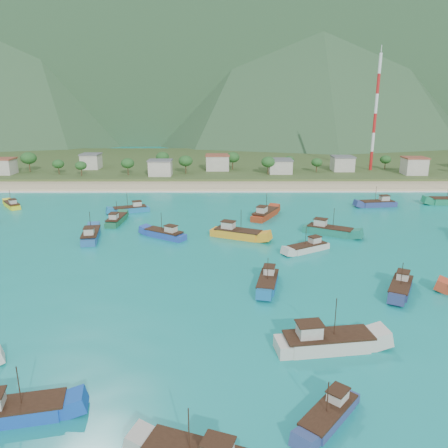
{
  "coord_description": "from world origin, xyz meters",
  "views": [
    {
      "loc": [
        -4.46,
        -80.09,
        31.1
      ],
      "look_at": [
        -4.12,
        18.0,
        3.0
      ],
      "focal_mm": 35.0,
      "sensor_mm": 36.0,
      "label": 1
    }
  ],
  "objects_px": {
    "boat_7": "(308,248)",
    "boat_15": "(329,415)",
    "boat_6": "(116,220)",
    "boat_13": "(14,412)",
    "boat_18": "(131,210)",
    "boat_20": "(165,234)",
    "boat_21": "(378,204)",
    "boat_0": "(237,234)",
    "boat_22": "(12,205)",
    "boat_1": "(268,282)",
    "radio_tower": "(375,113)",
    "boat_8": "(91,236)",
    "boat_4": "(401,288)",
    "boat_17": "(329,231)",
    "boat_2": "(326,343)",
    "boat_27": "(265,214)"
  },
  "relations": [
    {
      "from": "boat_15",
      "to": "boat_22",
      "type": "relative_size",
      "value": 0.92
    },
    {
      "from": "boat_20",
      "to": "boat_0",
      "type": "bearing_deg",
      "value": -57.82
    },
    {
      "from": "boat_7",
      "to": "boat_15",
      "type": "height_order",
      "value": "boat_7"
    },
    {
      "from": "boat_4",
      "to": "boat_20",
      "type": "bearing_deg",
      "value": -6.25
    },
    {
      "from": "radio_tower",
      "to": "boat_6",
      "type": "xyz_separation_m",
      "value": [
        -91.83,
        -78.43,
        -24.64
      ]
    },
    {
      "from": "boat_1",
      "to": "boat_17",
      "type": "bearing_deg",
      "value": -108.49
    },
    {
      "from": "boat_18",
      "to": "boat_20",
      "type": "bearing_deg",
      "value": -172.52
    },
    {
      "from": "boat_6",
      "to": "boat_13",
      "type": "bearing_deg",
      "value": -80.59
    },
    {
      "from": "boat_21",
      "to": "boat_13",
      "type": "bearing_deg",
      "value": 135.1
    },
    {
      "from": "boat_2",
      "to": "boat_8",
      "type": "xyz_separation_m",
      "value": [
        -43.72,
        46.34,
        -0.15
      ]
    },
    {
      "from": "boat_0",
      "to": "boat_15",
      "type": "bearing_deg",
      "value": 31.31
    },
    {
      "from": "boat_13",
      "to": "boat_18",
      "type": "distance_m",
      "value": 84.16
    },
    {
      "from": "radio_tower",
      "to": "boat_17",
      "type": "distance_m",
      "value": 99.78
    },
    {
      "from": "boat_20",
      "to": "boat_21",
      "type": "bearing_deg",
      "value": -30.29
    },
    {
      "from": "boat_1",
      "to": "boat_13",
      "type": "xyz_separation_m",
      "value": [
        -28.87,
        -32.5,
        0.09
      ]
    },
    {
      "from": "boat_8",
      "to": "boat_2",
      "type": "bearing_deg",
      "value": -56.31
    },
    {
      "from": "boat_4",
      "to": "boat_18",
      "type": "relative_size",
      "value": 0.95
    },
    {
      "from": "boat_4",
      "to": "boat_20",
      "type": "height_order",
      "value": "boat_20"
    },
    {
      "from": "radio_tower",
      "to": "boat_18",
      "type": "bearing_deg",
      "value": -143.46
    },
    {
      "from": "boat_1",
      "to": "boat_17",
      "type": "xyz_separation_m",
      "value": [
        17.59,
        29.89,
        0.2
      ]
    },
    {
      "from": "boat_21",
      "to": "boat_8",
      "type": "bearing_deg",
      "value": 104.24
    },
    {
      "from": "boat_27",
      "to": "boat_13",
      "type": "bearing_deg",
      "value": -84.94
    },
    {
      "from": "boat_13",
      "to": "boat_17",
      "type": "distance_m",
      "value": 77.79
    },
    {
      "from": "boat_20",
      "to": "boat_7",
      "type": "bearing_deg",
      "value": -73.82
    },
    {
      "from": "boat_6",
      "to": "boat_22",
      "type": "relative_size",
      "value": 1.18
    },
    {
      "from": "boat_7",
      "to": "boat_27",
      "type": "xyz_separation_m",
      "value": [
        -6.6,
        27.24,
        0.23
      ]
    },
    {
      "from": "boat_6",
      "to": "boat_22",
      "type": "height_order",
      "value": "boat_6"
    },
    {
      "from": "boat_21",
      "to": "boat_0",
      "type": "bearing_deg",
      "value": 117.24
    },
    {
      "from": "boat_15",
      "to": "boat_2",
      "type": "bearing_deg",
      "value": -60.31
    },
    {
      "from": "boat_17",
      "to": "boat_6",
      "type": "bearing_deg",
      "value": -71.44
    },
    {
      "from": "boat_13",
      "to": "boat_6",
      "type": "bearing_deg",
      "value": 173.33
    },
    {
      "from": "boat_27",
      "to": "boat_7",
      "type": "bearing_deg",
      "value": -48.58
    },
    {
      "from": "boat_22",
      "to": "boat_13",
      "type": "bearing_deg",
      "value": -103.67
    },
    {
      "from": "boat_15",
      "to": "boat_17",
      "type": "xyz_separation_m",
      "value": [
        14.67,
        62.64,
        0.32
      ]
    },
    {
      "from": "boat_0",
      "to": "boat_22",
      "type": "xyz_separation_m",
      "value": [
        -66.38,
        29.97,
        -0.31
      ]
    },
    {
      "from": "boat_6",
      "to": "boat_21",
      "type": "xyz_separation_m",
      "value": [
        74.41,
        18.06,
        0.06
      ]
    },
    {
      "from": "boat_18",
      "to": "boat_21",
      "type": "distance_m",
      "value": 73.32
    },
    {
      "from": "radio_tower",
      "to": "boat_22",
      "type": "height_order",
      "value": "radio_tower"
    },
    {
      "from": "boat_8",
      "to": "boat_18",
      "type": "relative_size",
      "value": 1.1
    },
    {
      "from": "boat_18",
      "to": "boat_1",
      "type": "bearing_deg",
      "value": -167.14
    },
    {
      "from": "boat_1",
      "to": "boat_20",
      "type": "height_order",
      "value": "boat_20"
    },
    {
      "from": "boat_2",
      "to": "boat_4",
      "type": "height_order",
      "value": "boat_2"
    },
    {
      "from": "boat_21",
      "to": "boat_15",
      "type": "bearing_deg",
      "value": 150.29
    },
    {
      "from": "boat_6",
      "to": "boat_13",
      "type": "xyz_separation_m",
      "value": [
        6.63,
        -72.6,
        0.03
      ]
    },
    {
      "from": "boat_22",
      "to": "boat_7",
      "type": "bearing_deg",
      "value": -64.49
    },
    {
      "from": "boat_20",
      "to": "boat_18",
      "type": "bearing_deg",
      "value": 60.95
    },
    {
      "from": "boat_1",
      "to": "boat_6",
      "type": "relative_size",
      "value": 0.97
    },
    {
      "from": "boat_0",
      "to": "boat_17",
      "type": "bearing_deg",
      "value": 120.77
    },
    {
      "from": "boat_6",
      "to": "boat_7",
      "type": "xyz_separation_m",
      "value": [
        45.86,
        -21.96,
        -0.07
      ]
    },
    {
      "from": "boat_7",
      "to": "boat_17",
      "type": "bearing_deg",
      "value": -62.38
    }
  ]
}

